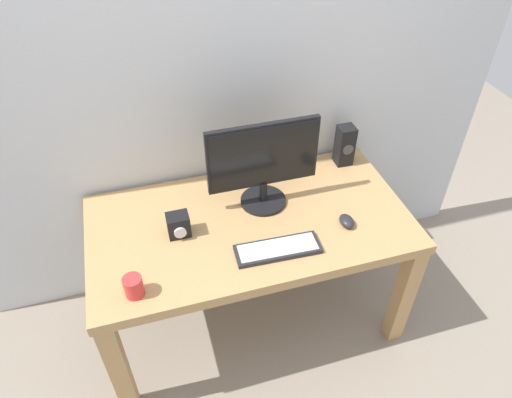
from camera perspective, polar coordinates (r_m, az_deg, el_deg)
ground_plane at (r=2.65m, az=-0.61°, el=-13.71°), size 6.00×6.00×0.00m
wall_back at (r=2.05m, az=-4.43°, el=22.00°), size 2.88×0.04×3.00m
desk at (r=2.19m, az=-0.72°, el=-4.51°), size 1.45×0.76×0.71m
monitor at (r=2.07m, az=0.88°, el=4.46°), size 0.51×0.21×0.42m
keyboard_primary at (r=1.98m, az=2.67°, el=-6.12°), size 0.37×0.14×0.02m
mouse at (r=2.12m, az=11.01°, el=-2.66°), size 0.06×0.09×0.04m
speaker_right at (r=2.43m, az=10.77°, el=6.46°), size 0.08×0.08×0.21m
audio_controller at (r=2.04m, az=-9.43°, el=-3.16°), size 0.10×0.09×0.11m
coffee_mug at (r=1.86m, az=-14.71°, el=-10.27°), size 0.07×0.07×0.09m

